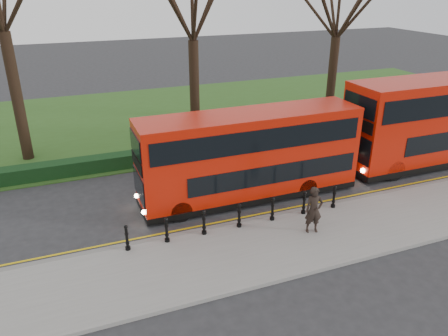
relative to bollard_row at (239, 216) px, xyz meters
name	(u,v)px	position (x,y,z in m)	size (l,w,h in m)	color
ground	(222,215)	(-0.21, 1.35, -0.65)	(120.00, 120.00, 0.00)	#28282B
pavement	(251,251)	(-0.21, -1.65, -0.58)	(60.00, 4.00, 0.15)	gray
kerb	(231,225)	(-0.21, 0.35, -0.58)	(60.00, 0.25, 0.16)	slate
grass_verge	(149,119)	(-0.21, 16.35, -0.62)	(60.00, 18.00, 0.06)	#2F531B
hedge	(179,153)	(-0.21, 8.15, -0.25)	(60.00, 0.90, 0.80)	black
yellow_line_outer	(228,223)	(-0.21, 0.65, -0.64)	(60.00, 0.10, 0.01)	yellow
yellow_line_inner	(227,221)	(-0.21, 0.85, -0.64)	(60.00, 0.10, 0.01)	yellow
tree_mid	(192,5)	(1.79, 11.35, 7.40)	(7.09, 7.09, 11.08)	black
tree_right	(339,7)	(11.79, 11.35, 7.05)	(6.79, 6.79, 10.60)	black
bollard_row	(239,216)	(0.00, 0.00, 0.00)	(9.20, 0.15, 1.00)	black
bus_lead	(250,156)	(1.60, 2.56, 1.40)	(10.25, 2.36, 4.07)	#BD1707
bus_rear	(446,120)	(13.38, 2.73, 1.72)	(11.84, 2.72, 4.71)	#BD1707
pedestrian	(314,210)	(2.59, -1.39, 0.47)	(0.70, 0.46, 1.93)	black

